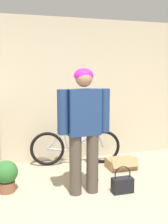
{
  "coord_description": "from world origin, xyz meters",
  "views": [
    {
      "loc": [
        -0.76,
        -2.16,
        1.63
      ],
      "look_at": [
        0.18,
        1.09,
        1.12
      ],
      "focal_mm": 42.0,
      "sensor_mm": 36.0,
      "label": 1
    }
  ],
  "objects": [
    {
      "name": "wall_back",
      "position": [
        0.0,
        2.57,
        1.3
      ],
      "size": [
        8.0,
        0.07,
        2.6
      ],
      "color": "beige",
      "rests_on": "ground_plane"
    },
    {
      "name": "person",
      "position": [
        0.18,
        1.09,
        0.96
      ],
      "size": [
        0.71,
        0.24,
        1.69
      ],
      "rotation": [
        0.0,
        0.0,
        0.08
      ],
      "color": "#4C4238",
      "rests_on": "ground_plane"
    },
    {
      "name": "bicycle",
      "position": [
        0.35,
        2.21,
        0.32
      ],
      "size": [
        1.6,
        0.46,
        0.68
      ],
      "rotation": [
        0.0,
        0.0,
        -0.15
      ],
      "color": "black",
      "rests_on": "ground_plane"
    },
    {
      "name": "handbag",
      "position": [
        0.69,
        0.95,
        0.12
      ],
      "size": [
        0.29,
        0.14,
        0.38
      ],
      "color": "black",
      "rests_on": "ground_plane"
    },
    {
      "name": "cardboard_box",
      "position": [
        1.06,
        1.8,
        0.09
      ],
      "size": [
        0.48,
        0.39,
        0.23
      ],
      "color": "#A87F51",
      "rests_on": "ground_plane"
    },
    {
      "name": "potted_plant",
      "position": [
        -0.83,
        1.42,
        0.24
      ],
      "size": [
        0.32,
        0.32,
        0.44
      ],
      "color": "brown",
      "rests_on": "ground_plane"
    }
  ]
}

